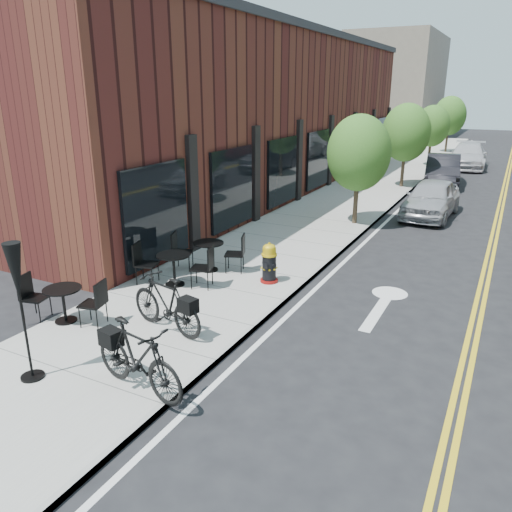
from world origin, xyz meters
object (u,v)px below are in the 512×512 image
Objects in this scene: bistro_set_a at (63,300)px; parked_car_b at (442,170)px; patio_umbrella at (18,283)px; bistro_set_b at (174,265)px; bicycle_left at (166,303)px; bicycle_right at (138,358)px; bistro_set_c at (209,252)px; parked_car_a at (431,198)px; fire_hydrant at (269,263)px; parked_car_c at (468,156)px.

parked_car_b is at bearing 63.83° from bistro_set_a.
bistro_set_b is at bearing 94.54° from patio_umbrella.
bicycle_left is 0.82× the size of patio_umbrella.
bicycle_left is 0.98× the size of bicycle_right.
bicycle_left reaches higher than bistro_set_c.
bicycle_right is (0.91, -1.93, 0.01)m from bicycle_left.
patio_umbrella is at bearing -106.28° from parked_car_b.
bicycle_left is 0.46× the size of parked_car_a.
parked_car_b is (1.57, 21.97, 0.04)m from bicycle_right.
bicycle_left is 1.02× the size of bistro_set_c.
bicycle_left is 2.85m from patio_umbrella.
patio_umbrella is at bearing 116.06° from bicycle_right.
bicycle_left is at bearing -73.78° from bistro_set_b.
bicycle_left is 1.06× the size of bistro_set_a.
parked_car_a reaches higher than bicycle_right.
bicycle_right is 0.47× the size of parked_car_a.
fire_hydrant is 0.52× the size of bistro_set_b.
bistro_set_b is (-1.98, -1.26, 0.03)m from fire_hydrant.
parked_car_b reaches higher than bistro_set_a.
bistro_set_a is 0.96× the size of bistro_set_c.
bistro_set_c is at bearing 31.81° from bicycle_right.
bistro_set_c is 0.37× the size of parked_car_c.
fire_hydrant is 5.26m from bicycle_right.
bistro_set_b is 0.83× the size of patio_umbrella.
parked_car_c is at bearing 77.33° from parked_car_b.
bicycle_right is at bearing 37.59° from bicycle_left.
parked_car_c reaches higher than bicycle_right.
parked_car_c is at bearing 63.56° from bistro_set_b.
bistro_set_b reaches higher than bistro_set_c.
parked_car_a reaches higher than bicycle_left.
bicycle_right is 28.77m from parked_car_c.
patio_umbrella is (-1.87, -0.51, 1.10)m from bicycle_right.
bicycle_right is 1.09× the size of bistro_set_a.
parked_car_a reaches higher than fire_hydrant.
fire_hydrant is 0.22× the size of parked_car_b.
bistro_set_b reaches higher than bistro_set_a.
parked_car_c reaches higher than bistro_set_a.
bistro_set_a is (-2.12, -0.65, -0.10)m from bicycle_left.
bistro_set_c reaches higher than bistro_set_a.
fire_hydrant is at bearing 41.31° from bistro_set_a.
bicycle_right reaches higher than bistro_set_b.
bicycle_left is at bearing -99.08° from parked_car_c.
parked_car_c reaches higher than fire_hydrant.
bistro_set_c is (0.19, 1.27, -0.01)m from bistro_set_b.
parked_car_c is (0.00, 14.11, 0.04)m from parked_car_a.
bistro_set_a is 0.35× the size of parked_car_c.
bistro_set_a is 14.27m from parked_car_a.
fire_hydrant is 1.78m from bistro_set_c.
bistro_set_c is (-2.03, 5.27, -0.09)m from bicycle_right.
bicycle_right is 4.57m from bistro_set_b.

